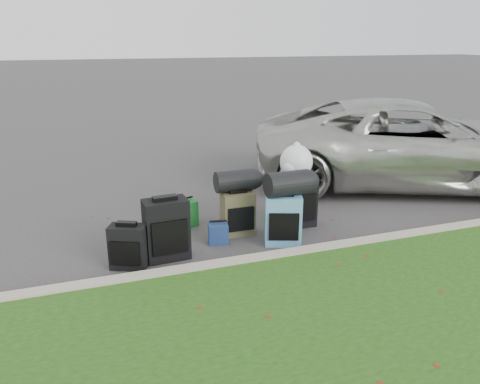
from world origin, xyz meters
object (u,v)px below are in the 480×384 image
object	(u,v)px
tote_navy	(218,233)
suv	(409,143)
suitcase_teal	(283,220)
suitcase_large_black_right	(299,202)
suitcase_large_black_left	(166,229)
tote_green	(184,214)
suitcase_small_black	(128,247)
suitcase_olive	(238,213)

from	to	relation	value
tote_navy	suv	bearing A→B (deg)	29.83
suitcase_teal	suitcase_large_black_right	distance (m)	0.70
tote_navy	suitcase_large_black_left	bearing A→B (deg)	-152.77
suitcase_teal	tote_green	size ratio (longest dim) A/B	1.79
suitcase_small_black	tote_green	bearing A→B (deg)	73.86
suitcase_large_black_right	tote_green	bearing A→B (deg)	164.35
suitcase_olive	tote_green	bearing A→B (deg)	140.73
tote_navy	suitcase_teal	bearing A→B (deg)	-9.84
suitcase_large_black_right	tote_green	world-z (taller)	suitcase_large_black_right
suitcase_small_black	suitcase_large_black_left	distance (m)	0.50
suv	tote_green	bearing A→B (deg)	122.37
tote_green	suitcase_small_black	bearing A→B (deg)	-148.86
tote_green	suitcase_large_black_right	bearing A→B (deg)	-37.06
suitcase_large_black_left	suitcase_teal	bearing A→B (deg)	-6.54
suv	suitcase_small_black	world-z (taller)	suv
suitcase_teal	tote_navy	bearing A→B (deg)	179.55
suitcase_small_black	suv	bearing A→B (deg)	42.54
suitcase_olive	suitcase_teal	world-z (taller)	suitcase_teal
suitcase_small_black	suitcase_large_black_right	bearing A→B (deg)	36.49
suitcase_olive	tote_green	size ratio (longest dim) A/B	1.61
suitcase_olive	tote_navy	size ratio (longest dim) A/B	2.22
suitcase_small_black	suitcase_olive	distance (m)	1.62
suitcase_teal	tote_green	xyz separation A→B (m)	(-1.09, 1.04, -0.15)
suitcase_large_black_right	tote_navy	bearing A→B (deg)	-167.36
suitcase_large_black_right	suitcase_olive	bearing A→B (deg)	-176.51
suitcase_teal	tote_navy	distance (m)	0.87
suitcase_large_black_left	tote_green	world-z (taller)	suitcase_large_black_left
suitcase_small_black	tote_navy	distance (m)	1.24
suitcase_large_black_left	suitcase_olive	xyz separation A→B (m)	(1.06, 0.42, -0.08)
suv	tote_navy	size ratio (longest dim) A/B	20.58
suitcase_small_black	tote_green	xyz separation A→B (m)	(0.90, 1.06, -0.08)
suv	suitcase_large_black_left	distance (m)	5.07
suv	suitcase_large_black_left	bearing A→B (deg)	132.39
suv	suitcase_large_black_right	bearing A→B (deg)	136.81
suitcase_teal	tote_navy	world-z (taller)	suitcase_teal
suv	tote_green	world-z (taller)	suv
suitcase_small_black	suitcase_large_black_right	xyz separation A→B (m)	(2.46, 0.53, 0.09)
suitcase_small_black	suitcase_large_black_left	size ratio (longest dim) A/B	0.70
suitcase_large_black_left	suitcase_large_black_right	world-z (taller)	suitcase_large_black_left
suitcase_small_black	suitcase_olive	world-z (taller)	suitcase_olive
suitcase_large_black_left	tote_navy	world-z (taller)	suitcase_large_black_left
suitcase_olive	suitcase_large_black_right	distance (m)	0.93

